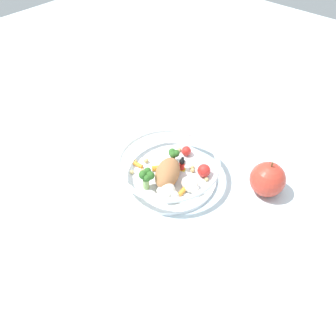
# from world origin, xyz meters

# --- Properties ---
(ground_plane) EXTENTS (2.40, 2.40, 0.00)m
(ground_plane) POSITION_xyz_m (0.00, 0.00, 0.00)
(ground_plane) COLOR silver
(food_container) EXTENTS (0.24, 0.24, 0.06)m
(food_container) POSITION_xyz_m (-0.01, -0.00, 0.03)
(food_container) COLOR white
(food_container) RESTS_ON ground_plane
(loose_apple) EXTENTS (0.08, 0.08, 0.09)m
(loose_apple) POSITION_xyz_m (-0.19, -0.12, 0.04)
(loose_apple) COLOR #BC3828
(loose_apple) RESTS_ON ground_plane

